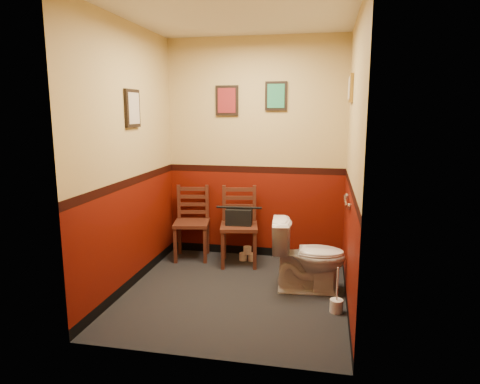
# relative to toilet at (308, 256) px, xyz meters

# --- Properties ---
(floor) EXTENTS (2.20, 2.40, 0.00)m
(floor) POSITION_rel_toilet_xyz_m (-0.72, -0.21, -0.37)
(floor) COLOR black
(floor) RESTS_ON ground
(ceiling) EXTENTS (2.20, 2.40, 0.00)m
(ceiling) POSITION_rel_toilet_xyz_m (-0.72, -0.21, 2.33)
(ceiling) COLOR silver
(ceiling) RESTS_ON ground
(wall_back) EXTENTS (2.20, 0.00, 2.70)m
(wall_back) POSITION_rel_toilet_xyz_m (-0.72, 0.99, 0.98)
(wall_back) COLOR #570E05
(wall_back) RESTS_ON ground
(wall_front) EXTENTS (2.20, 0.00, 2.70)m
(wall_front) POSITION_rel_toilet_xyz_m (-0.72, -1.41, 0.98)
(wall_front) COLOR #570E05
(wall_front) RESTS_ON ground
(wall_left) EXTENTS (0.00, 2.40, 2.70)m
(wall_left) POSITION_rel_toilet_xyz_m (-1.82, -0.21, 0.98)
(wall_left) COLOR #570E05
(wall_left) RESTS_ON ground
(wall_right) EXTENTS (0.00, 2.40, 2.70)m
(wall_right) POSITION_rel_toilet_xyz_m (0.38, -0.21, 0.98)
(wall_right) COLOR #570E05
(wall_right) RESTS_ON ground
(grab_bar) EXTENTS (0.05, 0.56, 0.06)m
(grab_bar) POSITION_rel_toilet_xyz_m (0.35, 0.04, 0.58)
(grab_bar) COLOR silver
(grab_bar) RESTS_ON wall_right
(framed_print_back_a) EXTENTS (0.28, 0.04, 0.36)m
(framed_print_back_a) POSITION_rel_toilet_xyz_m (-1.07, 0.97, 1.58)
(framed_print_back_a) COLOR black
(framed_print_back_a) RESTS_ON wall_back
(framed_print_back_b) EXTENTS (0.26, 0.04, 0.34)m
(framed_print_back_b) POSITION_rel_toilet_xyz_m (-0.47, 0.97, 1.63)
(framed_print_back_b) COLOR black
(framed_print_back_b) RESTS_ON wall_back
(framed_print_left) EXTENTS (0.04, 0.30, 0.38)m
(framed_print_left) POSITION_rel_toilet_xyz_m (-1.80, -0.11, 1.48)
(framed_print_left) COLOR black
(framed_print_left) RESTS_ON wall_left
(framed_print_right) EXTENTS (0.04, 0.34, 0.28)m
(framed_print_right) POSITION_rel_toilet_xyz_m (0.36, 0.39, 1.68)
(framed_print_right) COLOR olive
(framed_print_right) RESTS_ON wall_right
(toilet) EXTENTS (0.78, 0.48, 0.74)m
(toilet) POSITION_rel_toilet_xyz_m (0.00, 0.00, 0.00)
(toilet) COLOR white
(toilet) RESTS_ON floor
(toilet_brush) EXTENTS (0.12, 0.12, 0.43)m
(toilet_brush) POSITION_rel_toilet_xyz_m (0.28, -0.45, -0.30)
(toilet_brush) COLOR silver
(toilet_brush) RESTS_ON floor
(chair_left) EXTENTS (0.49, 0.49, 0.90)m
(chair_left) POSITION_rel_toilet_xyz_m (-1.48, 0.75, 0.09)
(chair_left) COLOR #451F14
(chair_left) RESTS_ON floor
(chair_right) EXTENTS (0.51, 0.51, 0.93)m
(chair_right) POSITION_rel_toilet_xyz_m (-0.86, 0.67, 0.10)
(chair_right) COLOR #451F14
(chair_right) RESTS_ON floor
(handbag) EXTENTS (0.32, 0.18, 0.23)m
(handbag) POSITION_rel_toilet_xyz_m (-0.85, 0.62, 0.22)
(handbag) COLOR black
(handbag) RESTS_ON chair_right
(tp_stack) EXTENTS (0.21, 0.11, 0.18)m
(tp_stack) POSITION_rel_toilet_xyz_m (-0.77, 0.76, -0.29)
(tp_stack) COLOR silver
(tp_stack) RESTS_ON floor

